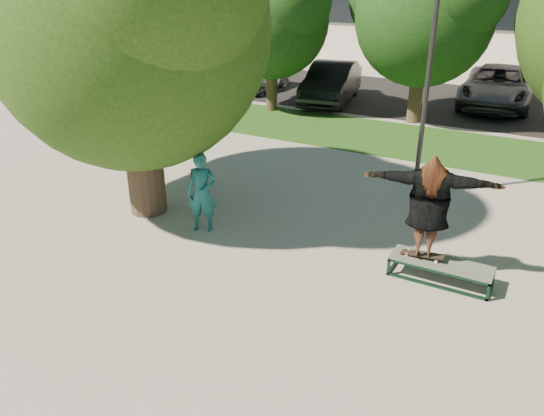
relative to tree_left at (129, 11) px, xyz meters
The scene contains 13 objects.
ground 6.26m from the tree_left, 14.31° to the right, with size 120.00×120.00×0.00m, color #99968D.
grass_strip 10.87m from the tree_left, 57.80° to the left, with size 30.00×4.00×0.02m, color #1A4112.
asphalt_strip 16.13m from the tree_left, 73.93° to the left, with size 40.00×8.00×0.01m, color black.
tree_left is the anchor object (origin of this frame).
bg_tree_left 10.26m from the tree_left, 102.86° to the left, with size 5.28×4.51×5.77m.
bg_tree_mid 11.45m from the tree_left, 73.68° to the left, with size 5.76×4.92×6.24m.
lamppost 6.70m from the tree_left, 36.42° to the left, with size 0.25×0.15×6.11m.
grind_box 8.00m from the tree_left, ahead, with size 1.80×0.60×0.38m.
skater_rig 7.12m from the tree_left, ahead, with size 2.41×1.13×1.97m.
bystander 3.99m from the tree_left, ahead, with size 0.63×0.42×1.73m, color #195E60.
car_silver_a 14.40m from the tree_left, 109.42° to the left, with size 1.56×3.89×1.32m, color #B5B6BB.
car_dark 12.94m from the tree_left, 93.26° to the left, with size 1.74×4.99×1.64m, color black.
car_grey 16.54m from the tree_left, 69.90° to the left, with size 2.68×5.81×1.62m, color #515156.
Camera 1 is at (3.89, -7.52, 5.19)m, focal length 35.00 mm.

